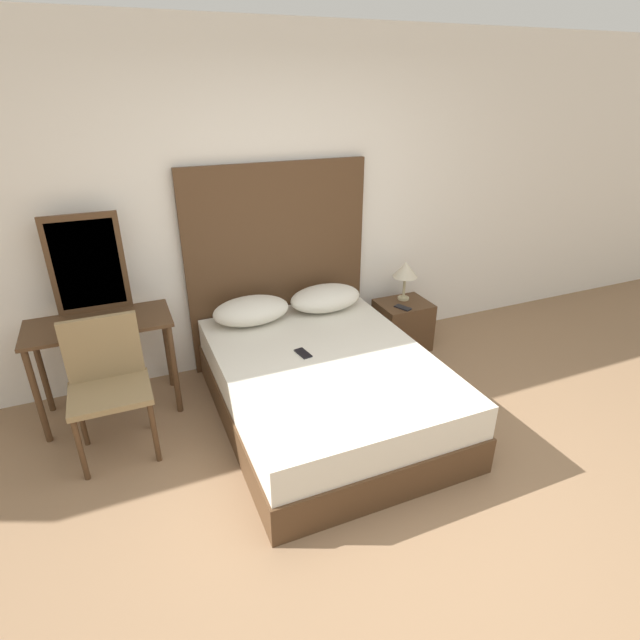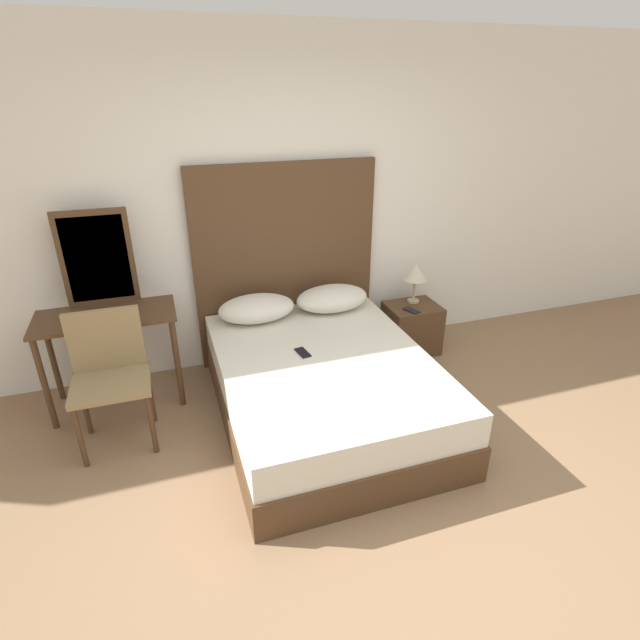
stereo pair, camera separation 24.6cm
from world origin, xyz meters
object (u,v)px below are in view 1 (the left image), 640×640
Objects in this scene: nightstand at (402,325)px; chair at (108,377)px; bed at (325,387)px; vanity_desk at (101,339)px; table_lamp at (405,271)px; phone_on_bed at (303,353)px; phone_on_nightstand at (403,308)px.

chair is at bearing -169.60° from nightstand.
vanity_desk reaches higher than bed.
vanity_desk is at bearing -177.81° from table_lamp.
chair reaches higher than table_lamp.
bed is 4.23× the size of nightstand.
nightstand is 0.50× the size of chair.
vanity_desk is (-2.54, -0.02, 0.39)m from nightstand.
bed is 5.41× the size of table_lamp.
table_lamp reaches higher than vanity_desk.
vanity_desk is (-1.32, 0.58, 0.11)m from phone_on_bed.
bed is at bearing -39.11° from phone_on_bed.
vanity_desk is at bearing 156.33° from phone_on_bed.
vanity_desk is at bearing 91.75° from chair.
table_lamp is at bearing 57.44° from phone_on_nightstand.
phone_on_bed reaches higher than bed.
phone_on_bed is at bearing -23.67° from vanity_desk.
table_lamp is (1.13, 0.78, 0.49)m from bed.
phone_on_bed is 0.17× the size of chair.
phone_on_nightstand is at bearing -126.67° from nightstand.
nightstand is at bearing 26.17° from phone_on_bed.
phone_on_bed is at bearing -156.32° from phone_on_nightstand.
phone_on_bed is 1.26m from phone_on_nightstand.
phone_on_bed is 1.31m from chair.
vanity_desk is (-2.47, 0.07, 0.16)m from phone_on_nightstand.
phone_on_bed reaches higher than nightstand.
phone_on_bed is 0.16× the size of vanity_desk.
table_lamp is 2.19× the size of phone_on_nightstand.
bed is 1.64m from vanity_desk.
chair is at bearing 174.04° from phone_on_bed.
table_lamp reaches higher than bed.
table_lamp is (1.26, 0.68, 0.23)m from phone_on_bed.
bed is 1.30m from nightstand.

